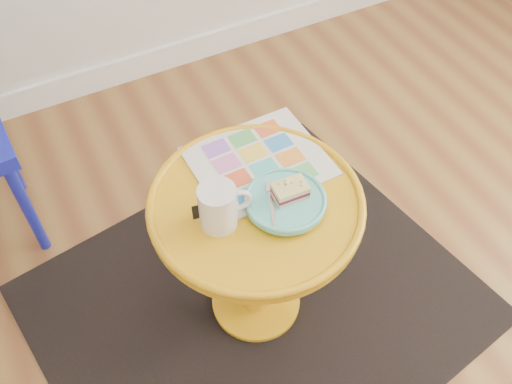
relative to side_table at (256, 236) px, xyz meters
name	(u,v)px	position (x,y,z in m)	size (l,w,h in m)	color
rug	(256,302)	(0.00, 0.00, -0.37)	(1.30, 1.10, 0.01)	black
side_table	(256,236)	(0.00, 0.00, 0.00)	(0.55, 0.55, 0.52)	orange
newspaper	(259,161)	(0.07, 0.12, 0.15)	(0.35, 0.29, 0.01)	silver
mug	(219,206)	(-0.11, -0.02, 0.21)	(0.13, 0.09, 0.12)	white
plate	(285,201)	(0.06, -0.05, 0.17)	(0.20, 0.20, 0.02)	#5FC9C0
cake_slice	(290,191)	(0.07, -0.04, 0.20)	(0.09, 0.06, 0.04)	#D3BC8C
fork	(272,203)	(0.02, -0.04, 0.18)	(0.07, 0.14, 0.00)	silver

